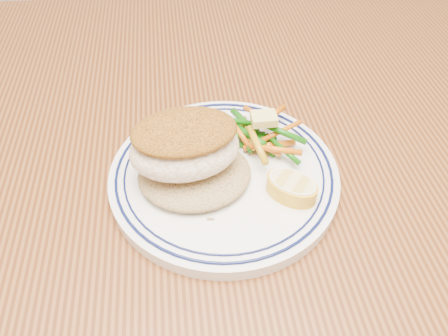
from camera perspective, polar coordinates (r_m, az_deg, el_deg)
dining_table at (r=0.58m, az=-2.49°, el=-5.48°), size 1.50×0.90×0.75m
plate at (r=0.48m, az=0.00°, el=-0.87°), size 0.25×0.25×0.02m
rice_pilaf at (r=0.46m, az=-3.90°, el=-0.44°), size 0.12×0.11×0.02m
fish_fillet at (r=0.44m, az=-5.18°, el=3.08°), size 0.12×0.09×0.06m
vegetable_pile at (r=0.50m, az=4.37°, el=4.39°), size 0.11×0.10×0.03m
butter_pat at (r=0.49m, az=5.23°, el=6.45°), size 0.03×0.02×0.01m
lemon_wedge at (r=0.45m, az=8.83°, el=-2.46°), size 0.07×0.07×0.02m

